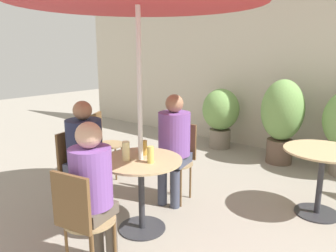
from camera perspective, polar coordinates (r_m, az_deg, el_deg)
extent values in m
plane|color=gray|center=(3.17, -4.37, -19.95)|extent=(20.00, 20.00, 0.00)
cube|color=beige|center=(5.75, 21.16, 10.01)|extent=(10.00, 0.06, 3.00)
cylinder|color=#2D2D33|center=(3.41, -4.51, -17.25)|extent=(0.46, 0.46, 0.01)
cylinder|color=#2D2D33|center=(3.24, -4.63, -11.89)|extent=(0.06, 0.06, 0.69)
cylinder|color=tan|center=(3.11, -4.75, -5.97)|extent=(0.78, 0.78, 0.02)
cylinder|color=#2D2D33|center=(4.00, 24.45, -13.60)|extent=(0.46, 0.46, 0.01)
cylinder|color=#2D2D33|center=(3.86, 24.95, -8.92)|extent=(0.06, 0.06, 0.69)
cylinder|color=tan|center=(3.75, 25.47, -3.88)|extent=(0.79, 0.79, 0.02)
cylinder|color=#997F56|center=(3.79, 1.35, -6.49)|extent=(0.40, 0.40, 0.02)
cylinder|color=brown|center=(3.94, 3.91, -9.39)|extent=(0.02, 0.02, 0.44)
cylinder|color=brown|center=(4.04, 0.51, -8.74)|extent=(0.02, 0.02, 0.44)
cylinder|color=brown|center=(3.72, 2.23, -10.76)|extent=(0.02, 0.02, 0.44)
cylinder|color=brown|center=(3.83, -1.33, -10.02)|extent=(0.02, 0.02, 0.44)
cube|color=brown|center=(3.88, 2.57, -2.60)|extent=(0.34, 0.10, 0.42)
cylinder|color=#997F56|center=(3.63, -14.53, -7.88)|extent=(0.40, 0.40, 0.02)
cylinder|color=brown|center=(3.88, -14.46, -10.13)|extent=(0.02, 0.02, 0.44)
cylinder|color=brown|center=(3.71, -17.21, -11.41)|extent=(0.02, 0.02, 0.44)
cylinder|color=brown|center=(3.72, -11.44, -11.00)|extent=(0.02, 0.02, 0.44)
cylinder|color=brown|center=(3.55, -14.17, -12.42)|extent=(0.02, 0.02, 0.44)
cube|color=brown|center=(3.67, -16.81, -4.08)|extent=(0.10, 0.34, 0.42)
cylinder|color=#997F56|center=(2.68, -13.45, -15.62)|extent=(0.40, 0.40, 0.02)
cylinder|color=brown|center=(2.80, -17.18, -20.05)|extent=(0.02, 0.02, 0.44)
cylinder|color=brown|center=(2.96, -13.44, -17.88)|extent=(0.02, 0.02, 0.44)
cylinder|color=brown|center=(2.81, -9.22, -19.44)|extent=(0.02, 0.02, 0.44)
cube|color=brown|center=(2.47, -16.55, -12.70)|extent=(0.34, 0.10, 0.42)
cylinder|color=#997F56|center=(4.59, -10.17, -3.20)|extent=(0.40, 0.40, 0.02)
cylinder|color=brown|center=(4.82, -10.97, -5.33)|extent=(0.02, 0.02, 0.44)
cylinder|color=brown|center=(4.59, -12.15, -6.32)|extent=(0.02, 0.02, 0.44)
cylinder|color=brown|center=(4.73, -8.02, -5.56)|extent=(0.02, 0.02, 0.44)
cylinder|color=brown|center=(4.50, -9.07, -6.59)|extent=(0.02, 0.02, 0.44)
cube|color=brown|center=(4.60, -12.38, -0.40)|extent=(0.19, 0.31, 0.42)
cylinder|color=#42475B|center=(3.77, -1.00, -10.42)|extent=(0.11, 0.11, 0.44)
cylinder|color=#42475B|center=(3.70, 1.22, -10.89)|extent=(0.11, 0.11, 0.44)
cube|color=#42475B|center=(3.74, 1.08, -5.75)|extent=(0.37, 0.40, 0.11)
cylinder|color=#7A4C9E|center=(3.65, 1.10, -1.35)|extent=(0.36, 0.36, 0.49)
sphere|color=#9E7051|center=(3.58, 1.12, 3.96)|extent=(0.20, 0.20, 0.20)
cylinder|color=#42475B|center=(3.55, -13.06, -12.37)|extent=(0.11, 0.11, 0.44)
cylinder|color=#42475B|center=(3.66, -11.33, -11.45)|extent=(0.11, 0.11, 0.44)
cube|color=#42475B|center=(3.58, -14.11, -7.03)|extent=(0.41, 0.38, 0.11)
cylinder|color=#232847|center=(3.49, -14.37, -2.63)|extent=(0.37, 0.37, 0.46)
sphere|color=#9E7051|center=(3.42, -14.68, 2.66)|extent=(0.19, 0.19, 0.19)
cylinder|color=brown|center=(2.86, -9.81, -18.85)|extent=(0.10, 0.10, 0.44)
cylinder|color=brown|center=(2.94, -12.15, -18.01)|extent=(0.10, 0.10, 0.44)
cube|color=brown|center=(2.68, -12.94, -14.20)|extent=(0.33, 0.35, 0.10)
cylinder|color=#7A4C9E|center=(2.57, -13.26, -8.67)|extent=(0.32, 0.32, 0.46)
sphere|color=tan|center=(2.47, -13.66, -1.54)|extent=(0.20, 0.20, 0.20)
cylinder|color=beige|center=(3.07, -7.34, -4.34)|extent=(0.07, 0.07, 0.18)
cylinder|color=#DBC65B|center=(2.98, -3.06, -5.00)|extent=(0.06, 0.06, 0.15)
cylinder|color=#B28433|center=(3.21, -4.21, -3.78)|extent=(0.06, 0.06, 0.15)
cylinder|color=slate|center=(5.99, 9.00, -2.13)|extent=(0.38, 0.38, 0.33)
ellipsoid|color=#709E51|center=(5.87, 9.18, 2.88)|extent=(0.65, 0.65, 0.73)
cylinder|color=brown|center=(5.41, 18.80, -4.14)|extent=(0.39, 0.39, 0.37)
ellipsoid|color=#709E51|center=(5.26, 19.32, 2.64)|extent=(0.64, 0.64, 0.93)
cylinder|color=silver|center=(2.99, -4.92, 2.71)|extent=(0.04, 0.04, 2.38)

